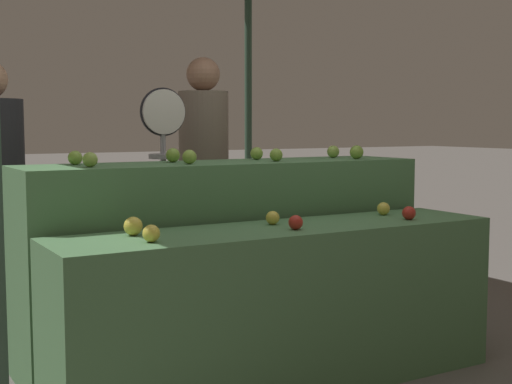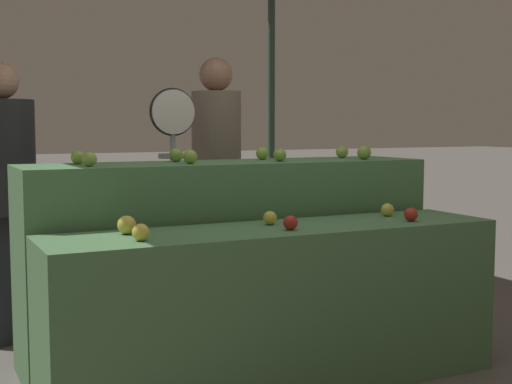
{
  "view_description": "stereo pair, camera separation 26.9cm",
  "coord_description": "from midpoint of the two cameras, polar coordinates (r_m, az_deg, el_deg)",
  "views": [
    {
      "loc": [
        -1.88,
        -2.97,
        1.33
      ],
      "look_at": [
        0.02,
        0.3,
        0.97
      ],
      "focal_mm": 50.0,
      "sensor_mm": 36.0,
      "label": 1
    },
    {
      "loc": [
        -1.65,
        -3.1,
        1.33
      ],
      "look_at": [
        0.02,
        0.3,
        0.97
      ],
      "focal_mm": 50.0,
      "sensor_mm": 36.0,
      "label": 2
    }
  ],
  "objects": [
    {
      "name": "apple_back_0",
      "position": [
        3.65,
        -15.21,
        2.51
      ],
      "size": [
        0.08,
        0.08,
        0.08
      ],
      "primitive_type": "sphere",
      "color": "#8EB247",
      "rests_on": "display_counter_back"
    },
    {
      "name": "apple_back_3",
      "position": [
        4.39,
        6.32,
        3.18
      ],
      "size": [
        0.08,
        0.08,
        0.08
      ],
      "primitive_type": "sphere",
      "color": "#7AA338",
      "rests_on": "display_counter_back"
    },
    {
      "name": "display_counter_back",
      "position": [
        4.11,
        -4.25,
        -5.37
      ],
      "size": [
        2.34,
        0.55,
        1.12
      ],
      "primitive_type": "cube",
      "color": "#4C7A4C",
      "rests_on": "ground_plane"
    },
    {
      "name": "apple_back_4",
      "position": [
        3.87,
        -16.22,
        2.64
      ],
      "size": [
        0.08,
        0.08,
        0.08
      ],
      "primitive_type": "sphere",
      "color": "#84AD3D",
      "rests_on": "display_counter_back"
    },
    {
      "name": "apple_front_1",
      "position": [
        3.45,
        0.97,
        -2.46
      ],
      "size": [
        0.07,
        0.07,
        0.07
      ],
      "primitive_type": "sphere",
      "color": "#AD281E",
      "rests_on": "display_counter_front"
    },
    {
      "name": "person_vendor_at_scale",
      "position": [
        5.04,
        -5.73,
        2.18
      ],
      "size": [
        0.48,
        0.48,
        1.79
      ],
      "rotation": [
        0.0,
        0.0,
        3.66
      ],
      "color": "#2D2D38",
      "rests_on": "ground_plane"
    },
    {
      "name": "apple_back_5",
      "position": [
        4.02,
        -8.58,
        2.92
      ],
      "size": [
        0.08,
        0.08,
        0.08
      ],
      "primitive_type": "sphere",
      "color": "#7AA338",
      "rests_on": "display_counter_back"
    },
    {
      "name": "apple_back_6",
      "position": [
        4.27,
        -1.76,
        3.1
      ],
      "size": [
        0.08,
        0.08,
        0.08
      ],
      "primitive_type": "sphere",
      "color": "#84AD3D",
      "rests_on": "display_counter_back"
    },
    {
      "name": "display_counter_front",
      "position": [
        3.63,
        -0.03,
        -9.23
      ],
      "size": [
        2.34,
        0.55,
        0.82
      ],
      "primitive_type": "cube",
      "color": "#4C7A4C",
      "rests_on": "ground_plane"
    },
    {
      "name": "apple_back_1",
      "position": [
        3.83,
        -7.36,
        2.79
      ],
      "size": [
        0.08,
        0.08,
        0.08
      ],
      "primitive_type": "sphere",
      "color": "#84AD3D",
      "rests_on": "display_counter_back"
    },
    {
      "name": "apple_front_2",
      "position": [
        3.87,
        10.2,
        -1.68
      ],
      "size": [
        0.07,
        0.07,
        0.07
      ],
      "primitive_type": "sphere",
      "color": "#AD281E",
      "rests_on": "display_counter_front"
    },
    {
      "name": "produce_scale",
      "position": [
        4.62,
        -9.06,
        3.13
      ],
      "size": [
        0.31,
        0.2,
        1.56
      ],
      "color": "#99999E",
      "rests_on": "ground_plane"
    },
    {
      "name": "apple_front_5",
      "position": [
        4.05,
        8.3,
        -1.34
      ],
      "size": [
        0.07,
        0.07,
        0.07
      ],
      "primitive_type": "sphere",
      "color": "gold",
      "rests_on": "display_counter_front"
    },
    {
      "name": "apple_front_4",
      "position": [
        3.63,
        -0.72,
        -2.09
      ],
      "size": [
        0.07,
        0.07,
        0.07
      ],
      "primitive_type": "sphere",
      "color": "gold",
      "rests_on": "display_counter_front"
    },
    {
      "name": "apple_back_2",
      "position": [
        4.08,
        -0.27,
        2.98
      ],
      "size": [
        0.07,
        0.07,
        0.07
      ],
      "primitive_type": "sphere",
      "color": "#7AA338",
      "rests_on": "display_counter_back"
    },
    {
      "name": "apple_front_0",
      "position": [
        3.14,
        -10.83,
        -3.29
      ],
      "size": [
        0.08,
        0.08,
        0.08
      ],
      "primitive_type": "sphere",
      "color": "yellow",
      "rests_on": "display_counter_front"
    },
    {
      "name": "apple_front_3",
      "position": [
        3.34,
        -12.09,
        -2.7
      ],
      "size": [
        0.09,
        0.09,
        0.09
      ],
      "primitive_type": "sphere",
      "color": "yellow",
      "rests_on": "display_counter_front"
    },
    {
      "name": "apple_back_7",
      "position": [
        4.55,
        4.51,
        3.24
      ],
      "size": [
        0.08,
        0.08,
        0.08
      ],
      "primitive_type": "sphere",
      "color": "#8EB247",
      "rests_on": "display_counter_back"
    }
  ]
}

